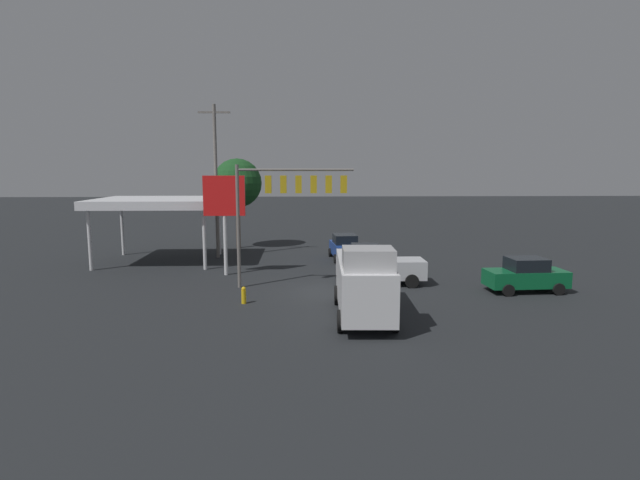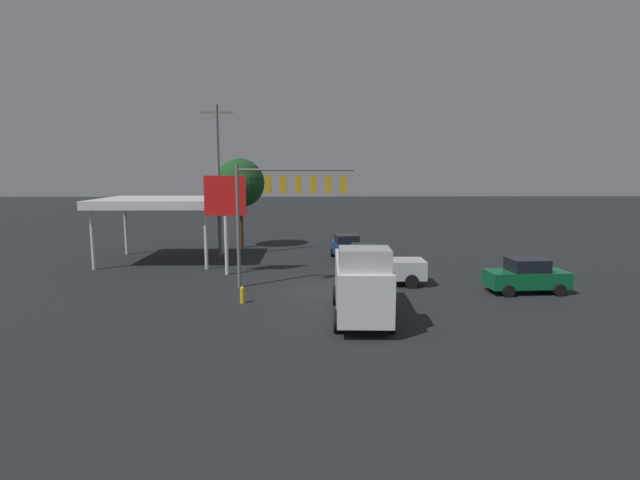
% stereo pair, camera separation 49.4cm
% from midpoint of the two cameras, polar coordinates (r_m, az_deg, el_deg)
% --- Properties ---
extents(ground_plane, '(200.00, 200.00, 0.00)m').
position_cam_midpoint_polar(ground_plane, '(28.27, 0.59, -5.88)').
color(ground_plane, black).
extents(traffic_signal_assembly, '(6.70, 0.43, 7.09)m').
position_cam_midpoint_polar(traffic_signal_assembly, '(28.61, -3.10, 5.41)').
color(traffic_signal_assembly, slate).
rests_on(traffic_signal_assembly, ground).
extents(utility_pole, '(2.40, 0.26, 11.66)m').
position_cam_midpoint_polar(utility_pole, '(39.19, -11.19, 6.91)').
color(utility_pole, slate).
rests_on(utility_pole, ground).
extents(gas_station_canopy, '(8.90, 7.50, 4.71)m').
position_cam_midpoint_polar(gas_station_canopy, '(38.65, -17.34, 4.05)').
color(gas_station_canopy, silver).
rests_on(gas_station_canopy, ground).
extents(price_sign, '(2.65, 0.27, 6.43)m').
position_cam_midpoint_polar(price_sign, '(32.55, -10.35, 4.40)').
color(price_sign, silver).
rests_on(price_sign, ground).
extents(sedan_waiting, '(2.33, 4.53, 1.93)m').
position_cam_midpoint_polar(sedan_waiting, '(37.97, 3.43, -0.83)').
color(sedan_waiting, navy).
rests_on(sedan_waiting, ground).
extents(delivery_truck, '(2.77, 6.89, 3.58)m').
position_cam_midpoint_polar(delivery_truck, '(22.96, 5.36, -4.84)').
color(delivery_truck, silver).
rests_on(delivery_truck, ground).
extents(sedan_far, '(4.49, 2.25, 1.93)m').
position_cam_midpoint_polar(sedan_far, '(30.15, 22.97, -3.79)').
color(sedan_far, '#0C592D').
rests_on(sedan_far, ground).
extents(pickup_parked, '(5.22, 2.31, 2.40)m').
position_cam_midpoint_polar(pickup_parked, '(29.90, 7.09, -2.99)').
color(pickup_parked, silver).
rests_on(pickup_parked, ground).
extents(street_tree, '(4.21, 4.21, 7.76)m').
position_cam_midpoint_polar(street_tree, '(43.87, -8.79, 6.42)').
color(street_tree, '#4C331E').
rests_on(street_tree, ground).
extents(fire_hydrant, '(0.24, 0.24, 0.88)m').
position_cam_midpoint_polar(fire_hydrant, '(25.97, -8.32, -6.22)').
color(fire_hydrant, gold).
rests_on(fire_hydrant, ground).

